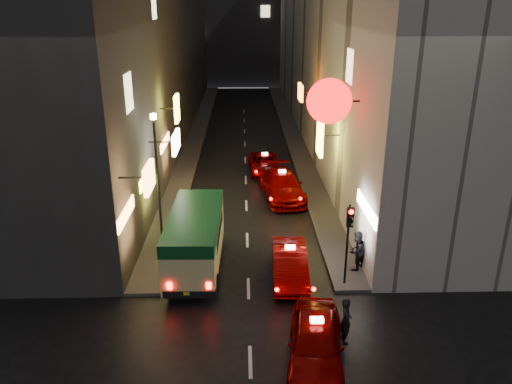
{
  "coord_description": "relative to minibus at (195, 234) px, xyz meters",
  "views": [
    {
      "loc": [
        -0.18,
        -9.33,
        11.05
      ],
      "look_at": [
        0.44,
        13.0,
        2.56
      ],
      "focal_mm": 35.0,
      "sensor_mm": 36.0,
      "label": 1
    }
  ],
  "objects": [
    {
      "name": "pedestrian_crossing",
      "position": [
        5.58,
        -5.3,
        -0.68
      ],
      "size": [
        0.45,
        0.66,
        1.94
      ],
      "primitive_type": "imported",
      "rotation": [
        0.0,
        0.0,
        1.63
      ],
      "color": "black",
      "rests_on": "ground"
    },
    {
      "name": "taxi_third",
      "position": [
        4.44,
        8.49,
        -0.72
      ],
      "size": [
        3.01,
        6.02,
        2.01
      ],
      "color": "#810100",
      "rests_on": "ground"
    },
    {
      "name": "minibus",
      "position": [
        0.0,
        0.0,
        0.0
      ],
      "size": [
        2.25,
        6.1,
        2.61
      ],
      "color": "#D1D183",
      "rests_on": "ground"
    },
    {
      "name": "taxi_second",
      "position": [
        4.06,
        -0.95,
        -0.85
      ],
      "size": [
        2.21,
        5.06,
        1.76
      ],
      "color": "#810100",
      "rests_on": "ground"
    },
    {
      "name": "sidewalk_right",
      "position": [
        6.53,
        23.71,
        -1.57
      ],
      "size": [
        1.5,
        52.0,
        0.15
      ],
      "primitive_type": "cube",
      "color": "#42403D",
      "rests_on": "ground"
    },
    {
      "name": "taxi_far",
      "position": [
        3.61,
        13.29,
        -0.92
      ],
      "size": [
        2.12,
        4.67,
        1.63
      ],
      "color": "#810100",
      "rests_on": "ground"
    },
    {
      "name": "traffic_light",
      "position": [
        6.28,
        -1.81,
        1.04
      ],
      "size": [
        0.26,
        0.43,
        3.5
      ],
      "color": "black",
      "rests_on": "sidewalk_right"
    },
    {
      "name": "building_far",
      "position": [
        2.28,
        55.71,
        9.35
      ],
      "size": [
        30.0,
        10.0,
        22.0
      ],
      "primitive_type": "cube",
      "color": "#34353A",
      "rests_on": "ground"
    },
    {
      "name": "building_right",
      "position": [
        10.28,
        23.71,
        7.35
      ],
      "size": [
        8.35,
        52.0,
        18.0
      ],
      "color": "#AEA99F",
      "rests_on": "ground"
    },
    {
      "name": "taxi_near",
      "position": [
        4.41,
        -6.29,
        -0.77
      ],
      "size": [
        2.99,
        5.76,
        1.92
      ],
      "color": "#810100",
      "rests_on": "ground"
    },
    {
      "name": "pedestrian_sidewalk",
      "position": [
        6.97,
        -0.55,
        -0.49
      ],
      "size": [
        0.88,
        0.86,
        2.01
      ],
      "primitive_type": "imported",
      "rotation": [
        0.0,
        0.0,
        3.88
      ],
      "color": "black",
      "rests_on": "sidewalk_right"
    },
    {
      "name": "sidewalk_left",
      "position": [
        -1.97,
        23.71,
        -1.57
      ],
      "size": [
        1.5,
        52.0,
        0.15
      ],
      "primitive_type": "cube",
      "color": "#42403D",
      "rests_on": "ground"
    },
    {
      "name": "building_left",
      "position": [
        -5.72,
        23.71,
        7.35
      ],
      "size": [
        7.49,
        52.0,
        18.0
      ],
      "color": "#383533",
      "rests_on": "ground"
    },
    {
      "name": "lamp_post",
      "position": [
        -1.92,
        2.71,
        2.08
      ],
      "size": [
        0.28,
        0.28,
        6.22
      ],
      "color": "black",
      "rests_on": "sidewalk_left"
    }
  ]
}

